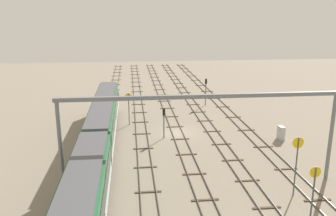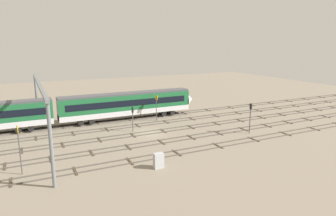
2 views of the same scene
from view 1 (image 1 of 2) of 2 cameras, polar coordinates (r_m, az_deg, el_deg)
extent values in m
plane|color=gray|center=(47.37, 1.54, -4.07)|extent=(148.30, 148.30, 0.00)
cube|color=#59544C|center=(49.75, 13.45, -3.45)|extent=(132.30, 0.07, 0.16)
cube|color=#59544C|center=(49.29, 11.87, -3.53)|extent=(132.30, 0.07, 0.16)
cube|color=#473828|center=(33.68, 23.19, -13.64)|extent=(0.24, 2.40, 0.08)
cube|color=#473828|center=(38.66, 18.66, -9.40)|extent=(0.24, 2.40, 0.08)
cube|color=#473828|center=(43.98, 15.27, -6.11)|extent=(0.24, 2.40, 0.08)
cube|color=#473828|center=(49.53, 12.66, -3.54)|extent=(0.24, 2.40, 0.08)
cube|color=#473828|center=(55.24, 10.59, -1.48)|extent=(0.24, 2.40, 0.08)
cube|color=#473828|center=(61.06, 8.92, 0.19)|extent=(0.24, 2.40, 0.08)
cube|color=#473828|center=(66.97, 7.54, 1.57)|extent=(0.24, 2.40, 0.08)
cube|color=#473828|center=(72.95, 6.38, 2.72)|extent=(0.24, 2.40, 0.08)
cube|color=#473828|center=(78.98, 5.40, 3.70)|extent=(0.24, 2.40, 0.08)
cube|color=#473828|center=(85.05, 4.55, 4.54)|extent=(0.24, 2.40, 0.08)
cube|color=#473828|center=(91.14, 3.82, 5.26)|extent=(0.24, 2.40, 0.08)
cube|color=#473828|center=(97.27, 3.18, 5.89)|extent=(0.24, 2.40, 0.08)
cube|color=#473828|center=(103.41, 2.61, 6.45)|extent=(0.24, 2.40, 0.08)
cube|color=#473828|center=(109.58, 2.10, 6.94)|extent=(0.24, 2.40, 0.08)
cube|color=#59544C|center=(48.37, 8.06, -3.71)|extent=(132.30, 0.07, 0.16)
cube|color=#59544C|center=(48.04, 6.39, -3.79)|extent=(132.30, 0.07, 0.16)
cube|color=#473828|center=(31.16, 15.80, -15.37)|extent=(0.24, 2.40, 0.08)
cube|color=#473828|center=(35.18, 12.82, -11.47)|extent=(0.24, 2.40, 0.08)
cube|color=#473828|center=(39.39, 10.52, -8.36)|extent=(0.24, 2.40, 0.08)
cube|color=#473828|center=(43.75, 8.70, -5.85)|extent=(0.24, 2.40, 0.08)
cube|color=#473828|center=(48.21, 7.23, -3.79)|extent=(0.24, 2.40, 0.08)
cube|color=#473828|center=(52.75, 6.01, -2.09)|extent=(0.24, 2.40, 0.08)
cube|color=#473828|center=(57.35, 4.99, -0.65)|extent=(0.24, 2.40, 0.08)
cube|color=#473828|center=(62.00, 4.12, 0.57)|extent=(0.24, 2.40, 0.08)
cube|color=#473828|center=(66.68, 3.37, 1.62)|extent=(0.24, 2.40, 0.08)
cube|color=#473828|center=(71.39, 2.73, 2.53)|extent=(0.24, 2.40, 0.08)
cube|color=#473828|center=(76.13, 2.16, 3.33)|extent=(0.24, 2.40, 0.08)
cube|color=#473828|center=(80.88, 1.65, 4.03)|extent=(0.24, 2.40, 0.08)
cube|color=#473828|center=(85.65, 1.20, 4.66)|extent=(0.24, 2.40, 0.08)
cube|color=#473828|center=(90.44, 0.80, 5.21)|extent=(0.24, 2.40, 0.08)
cube|color=#473828|center=(95.23, 0.44, 5.72)|extent=(0.24, 2.40, 0.08)
cube|color=#473828|center=(100.04, 0.11, 6.17)|extent=(0.24, 2.40, 0.08)
cube|color=#473828|center=(104.86, -0.18, 6.58)|extent=(0.24, 2.40, 0.08)
cube|color=#473828|center=(109.68, -0.46, 6.96)|extent=(0.24, 2.40, 0.08)
cube|color=#59544C|center=(47.44, 2.40, -3.95)|extent=(132.30, 0.07, 0.16)
cube|color=#59544C|center=(47.26, 0.68, -4.01)|extent=(132.30, 0.07, 0.16)
cube|color=#473828|center=(31.32, 6.07, -14.67)|extent=(0.24, 2.40, 0.08)
cube|color=#473828|center=(35.73, 4.33, -10.67)|extent=(0.24, 2.40, 0.08)
cube|color=#473828|center=(40.30, 3.01, -7.56)|extent=(0.24, 2.40, 0.08)
cube|color=#473828|center=(44.98, 1.98, -5.08)|extent=(0.24, 2.40, 0.08)
cube|color=#473828|center=(49.75, 1.15, -3.07)|extent=(0.24, 2.40, 0.08)
cube|color=#473828|center=(54.57, 0.46, -1.42)|extent=(0.24, 2.40, 0.08)
cube|color=#473828|center=(59.43, -0.11, -0.03)|extent=(0.24, 2.40, 0.08)
cube|color=#473828|center=(64.33, -0.59, 1.14)|extent=(0.24, 2.40, 0.08)
cube|color=#473828|center=(69.26, -1.01, 2.15)|extent=(0.24, 2.40, 0.08)
cube|color=#473828|center=(74.21, -1.37, 3.02)|extent=(0.24, 2.40, 0.08)
cube|color=#473828|center=(79.17, -1.68, 3.79)|extent=(0.24, 2.40, 0.08)
cube|color=#473828|center=(84.16, -1.96, 4.46)|extent=(0.24, 2.40, 0.08)
cube|color=#473828|center=(89.15, -2.21, 5.06)|extent=(0.24, 2.40, 0.08)
cube|color=#473828|center=(94.15, -2.43, 5.60)|extent=(0.24, 2.40, 0.08)
cube|color=#473828|center=(99.17, -2.64, 6.08)|extent=(0.24, 2.40, 0.08)
cube|color=#473828|center=(104.18, -2.82, 6.51)|extent=(0.24, 2.40, 0.08)
cube|color=#473828|center=(109.21, -2.98, 6.91)|extent=(0.24, 2.40, 0.08)
cube|color=#59544C|center=(46.99, -3.42, -4.15)|extent=(132.30, 0.07, 0.16)
cube|color=#59544C|center=(46.95, -5.18, -4.21)|extent=(132.30, 0.07, 0.16)
cube|color=#473828|center=(32.43, -3.25, -13.50)|extent=(0.24, 2.40, 0.08)
cube|color=#473828|center=(37.16, -3.70, -9.61)|extent=(0.24, 2.40, 0.08)
cube|color=#473828|center=(42.02, -4.03, -6.60)|extent=(0.24, 2.40, 0.08)
cube|color=#473828|center=(46.98, -4.30, -4.23)|extent=(0.24, 2.40, 0.08)
cube|color=#473828|center=(52.00, -4.51, -2.31)|extent=(0.24, 2.40, 0.08)
cube|color=#473828|center=(57.07, -4.69, -0.73)|extent=(0.24, 2.40, 0.08)
cube|color=#473828|center=(62.18, -4.83, 0.59)|extent=(0.24, 2.40, 0.08)
cube|color=#473828|center=(67.32, -4.95, 1.71)|extent=(0.24, 2.40, 0.08)
cube|color=#473828|center=(72.48, -5.06, 2.68)|extent=(0.24, 2.40, 0.08)
cube|color=#473828|center=(77.65, -5.15, 3.51)|extent=(0.24, 2.40, 0.08)
cube|color=#473828|center=(82.84, -5.23, 4.24)|extent=(0.24, 2.40, 0.08)
cube|color=#473828|center=(88.05, -5.30, 4.88)|extent=(0.24, 2.40, 0.08)
cube|color=#473828|center=(93.26, -5.37, 5.45)|extent=(0.24, 2.40, 0.08)
cube|color=#473828|center=(98.48, -5.42, 5.96)|extent=(0.24, 2.40, 0.08)
cube|color=#473828|center=(103.71, -5.48, 6.42)|extent=(0.24, 2.40, 0.08)
cube|color=#473828|center=(108.95, -5.52, 6.84)|extent=(0.24, 2.40, 0.08)
cube|color=#59544C|center=(47.03, -9.30, -4.32)|extent=(132.30, 0.07, 0.16)
cube|color=#59544C|center=(47.13, -11.05, -4.36)|extent=(132.30, 0.07, 0.16)
cube|color=#473828|center=(31.39, -12.22, -14.88)|extent=(0.24, 2.40, 0.08)
cube|color=#473828|center=(36.47, -11.33, -10.39)|extent=(0.24, 2.40, 0.08)
cube|color=#473828|center=(41.72, -10.67, -7.00)|extent=(0.24, 2.40, 0.08)
cube|color=#473828|center=(47.09, -10.17, -4.38)|extent=(0.24, 2.40, 0.08)
cube|color=#473828|center=(52.54, -9.78, -2.30)|extent=(0.24, 2.40, 0.08)
cube|color=#473828|center=(58.05, -9.46, -0.61)|extent=(0.24, 2.40, 0.08)
cube|color=#473828|center=(63.60, -9.20, 0.78)|extent=(0.24, 2.40, 0.08)
cube|color=#473828|center=(69.18, -8.98, 1.95)|extent=(0.24, 2.40, 0.08)
cube|color=#473828|center=(74.79, -8.79, 2.95)|extent=(0.24, 2.40, 0.08)
cube|color=#473828|center=(80.42, -8.63, 3.80)|extent=(0.24, 2.40, 0.08)
cube|color=#473828|center=(86.07, -8.49, 4.54)|extent=(0.24, 2.40, 0.08)
cube|color=#473828|center=(91.73, -8.37, 5.20)|extent=(0.24, 2.40, 0.08)
cube|color=#473828|center=(97.40, -8.26, 5.77)|extent=(0.24, 2.40, 0.08)
cube|color=#473828|center=(103.08, -8.16, 6.28)|extent=(0.24, 2.40, 0.08)
cube|color=#473828|center=(108.77, -8.07, 6.74)|extent=(0.24, 2.40, 0.08)
cube|color=#1E6638|center=(46.09, -10.35, -1.14)|extent=(24.00, 2.90, 3.60)
cube|color=silver|center=(46.48, -10.27, -2.73)|extent=(24.00, 2.94, 0.90)
cube|color=#4C4C51|center=(45.60, -10.46, 1.22)|extent=(24.00, 2.50, 0.30)
cube|color=black|center=(45.89, -8.56, -0.57)|extent=(22.00, 0.04, 1.10)
cube|color=black|center=(46.11, -12.18, -0.67)|extent=(22.00, 0.04, 1.10)
cylinder|color=black|center=(38.76, -11.03, -7.87)|extent=(0.90, 2.70, 0.90)
cylinder|color=black|center=(40.42, -10.83, -6.88)|extent=(0.90, 2.70, 0.90)
cylinder|color=black|center=(53.21, -9.76, -1.43)|extent=(0.90, 2.70, 0.90)
cylinder|color=black|center=(54.94, -9.65, -0.90)|extent=(0.90, 2.70, 0.90)
cube|color=#4C4C51|center=(22.42, -14.87, -14.06)|extent=(24.00, 2.50, 0.30)
cylinder|color=black|center=(30.32, -12.45, -14.81)|extent=(0.90, 2.70, 0.90)
cylinder|color=black|center=(31.89, -12.12, -13.20)|extent=(0.90, 2.70, 0.90)
cone|color=silver|center=(58.51, -9.52, 2.18)|extent=(1.60, 3.24, 3.24)
cylinder|color=slate|center=(36.56, 24.99, -4.47)|extent=(0.36, 0.36, 8.39)
cylinder|color=slate|center=(32.03, -17.12, -6.37)|extent=(0.36, 0.36, 8.39)
cube|color=slate|center=(30.76, 5.62, 1.90)|extent=(0.40, 25.51, 0.35)
cylinder|color=#4C4C51|center=(28.06, 22.46, -13.71)|extent=(0.12, 0.12, 5.13)
cylinder|color=yellow|center=(27.14, 22.89, -9.61)|extent=(0.05, 0.84, 0.84)
cube|color=black|center=(27.17, 22.85, -9.58)|extent=(0.02, 0.38, 0.12)
cylinder|color=#4C4C51|center=(32.60, 20.12, -9.08)|extent=(0.12, 0.12, 5.42)
cylinder|color=yellow|center=(31.81, 20.46, -5.32)|extent=(0.05, 1.00, 1.00)
cube|color=black|center=(31.84, 20.43, -5.31)|extent=(0.02, 0.45, 0.12)
cylinder|color=#4C4C51|center=(50.33, -6.40, -0.24)|extent=(0.12, 0.12, 4.65)
cylinder|color=yellow|center=(49.91, -6.46, 1.85)|extent=(0.05, 1.00, 1.00)
cube|color=black|center=(49.93, -6.46, 1.86)|extent=(0.02, 0.45, 0.12)
cylinder|color=#4C4C51|center=(61.42, 6.15, 2.17)|extent=(0.14, 0.14, 3.82)
cube|color=black|center=(60.94, 6.21, 4.34)|extent=(0.20, 0.32, 0.90)
sphere|color=yellow|center=(61.01, 6.20, 4.54)|extent=(0.20, 0.20, 0.20)
sphere|color=#262626|center=(61.08, 6.19, 4.17)|extent=(0.20, 0.20, 0.20)
cylinder|color=#4C4C51|center=(44.95, -0.67, -3.08)|extent=(0.14, 0.14, 3.05)
cube|color=black|center=(44.38, -0.68, -0.66)|extent=(0.20, 0.32, 0.90)
sphere|color=green|center=(44.43, -0.70, -0.37)|extent=(0.20, 0.20, 0.20)
sphere|color=#262626|center=(44.54, -0.70, -0.86)|extent=(0.20, 0.20, 0.20)
cube|color=#B2B7BC|center=(46.91, 17.94, -3.90)|extent=(1.12, 0.64, 1.75)
cube|color=#333333|center=(47.32, 17.69, -3.38)|extent=(0.02, 0.45, 0.24)
camera|label=2|loc=(55.25, 54.57, 7.12)|focal=32.25mm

